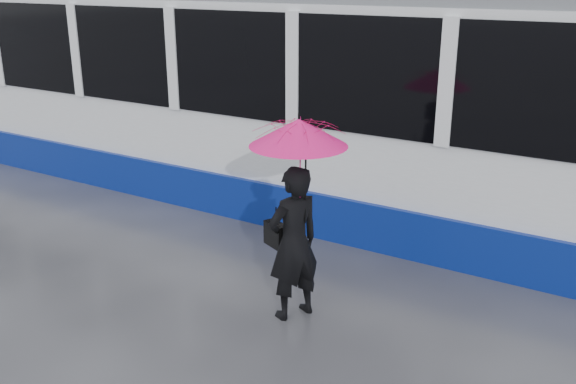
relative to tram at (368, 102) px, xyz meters
The scene contains 6 objects.
ground 3.05m from the tram, 103.95° to the right, with size 90.00×90.00×0.00m, color #2E2D33.
rails 1.74m from the tram, behind, with size 34.00×1.51×0.02m.
tram is the anchor object (origin of this frame).
woman 3.34m from the tram, 77.69° to the right, with size 0.59×0.38×1.61m, color black.
umbrella 3.25m from the tram, 76.83° to the right, with size 1.25×1.25×1.08m.
handbag 3.27m from the tram, 81.49° to the right, with size 0.31×0.23×0.43m.
Camera 1 is at (4.36, -5.70, 3.36)m, focal length 40.00 mm.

